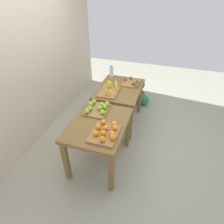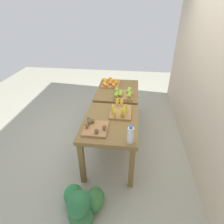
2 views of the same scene
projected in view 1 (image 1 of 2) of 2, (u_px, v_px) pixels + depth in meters
The scene contains 10 objects.
ground_plane at pixel (111, 138), 3.64m from camera, with size 8.00×8.00×0.00m, color #9B9A86.
back_wall at pixel (32, 53), 3.10m from camera, with size 4.40×0.12×3.00m, color beige.
display_table_left at pixel (99, 129), 2.82m from camera, with size 1.04×0.80×0.79m.
display_table_right at pixel (119, 93), 3.69m from camera, with size 1.04×0.80×0.79m.
orange_bin at pixel (105, 132), 2.53m from camera, with size 0.45×0.37×0.11m.
apple_bin at pixel (97, 108), 2.98m from camera, with size 0.40×0.35×0.11m.
banana_crate at pixel (109, 90), 3.45m from camera, with size 0.44×0.32×0.17m.
kiwi_bin at pixel (131, 83), 3.73m from camera, with size 0.36×0.32×0.10m.
water_bottle at pixel (111, 72), 3.96m from camera, with size 0.08×0.08×0.24m.
watermelon_pile at pixel (138, 94), 4.63m from camera, with size 0.61×0.61×0.51m.
Camera 1 is at (-2.55, -0.84, 2.51)m, focal length 30.53 mm.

